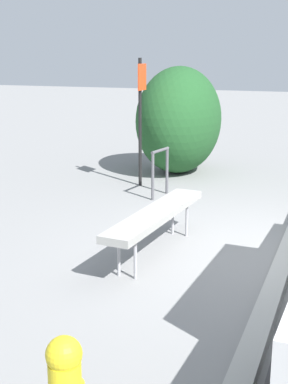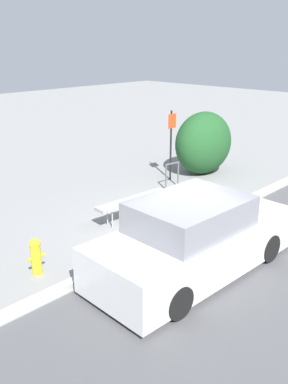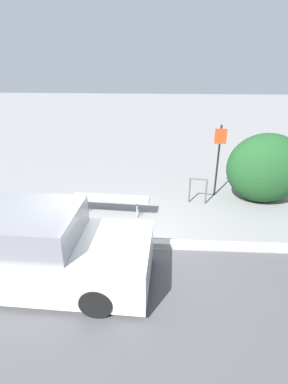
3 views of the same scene
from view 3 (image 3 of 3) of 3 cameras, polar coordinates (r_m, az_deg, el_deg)
The scene contains 7 objects.
ground_plane at distance 7.44m, azimuth -4.71°, elevation -9.91°, with size 60.00×60.00×0.00m, color gray.
curb at distance 7.40m, azimuth -4.72°, elevation -9.50°, with size 60.00×0.20×0.13m.
bench at distance 8.53m, azimuth -6.46°, elevation -1.25°, with size 2.24×0.52×0.55m.
bike_rack at distance 9.27m, azimuth 10.25°, elevation 0.75°, with size 0.55×0.14×0.83m.
sign_post at distance 9.62m, azimuth 14.01°, elevation 6.92°, with size 0.36×0.08×2.30m.
shrub_hedge at distance 9.81m, azimuth 22.10°, elevation 4.21°, with size 2.32×1.66×2.14m.
parked_car_near at distance 6.42m, azimuth -20.46°, elevation -10.36°, with size 4.65×1.97×1.57m.
Camera 3 is at (0.95, -6.04, 4.24)m, focal length 28.00 mm.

